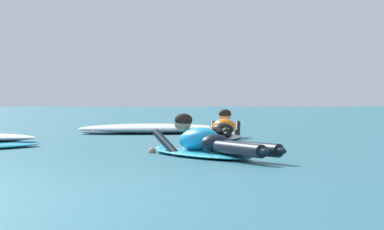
# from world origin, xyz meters

# --- Properties ---
(ground_plane) EXTENTS (120.00, 120.00, 0.00)m
(ground_plane) POSITION_xyz_m (0.00, 10.00, 0.00)
(ground_plane) COLOR #2D6B7A
(surfer_near) EXTENTS (1.34, 2.42, 0.55)m
(surfer_near) POSITION_xyz_m (2.45, 3.53, 0.14)
(surfer_near) COLOR #2DB2D1
(surfer_near) RESTS_ON ground
(surfer_far) EXTENTS (1.02, 2.59, 0.54)m
(surfer_far) POSITION_xyz_m (3.38, 7.58, 0.14)
(surfer_far) COLOR silver
(surfer_far) RESTS_ON ground
(whitewater_far_band) EXTENTS (2.81, 1.21, 0.19)m
(whitewater_far_band) POSITION_xyz_m (2.33, 9.76, 0.09)
(whitewater_far_band) COLOR white
(whitewater_far_band) RESTS_ON ground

